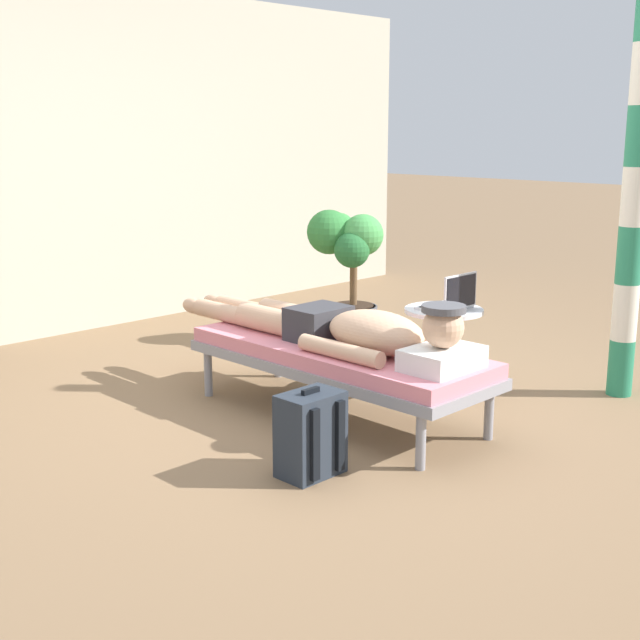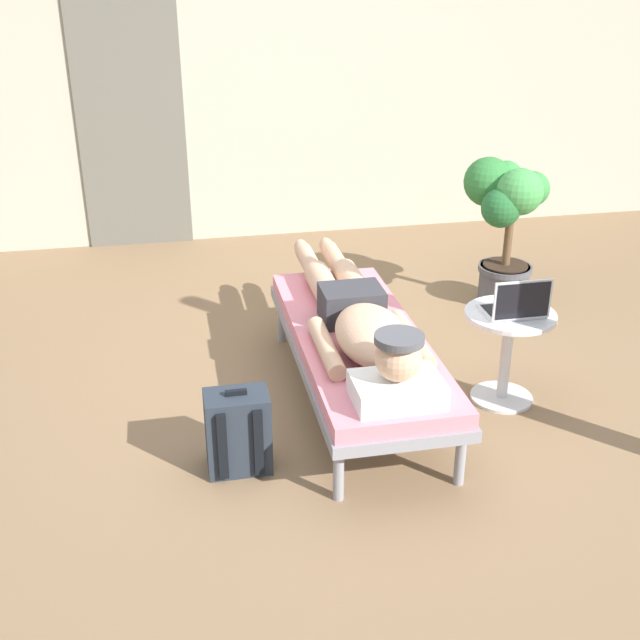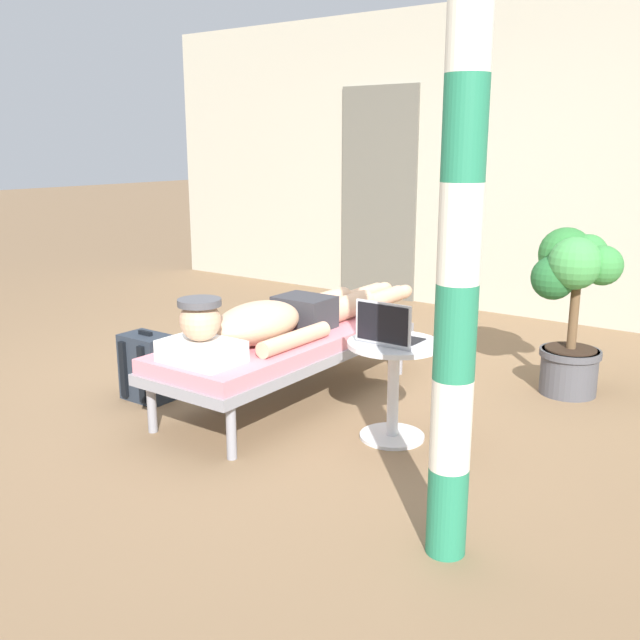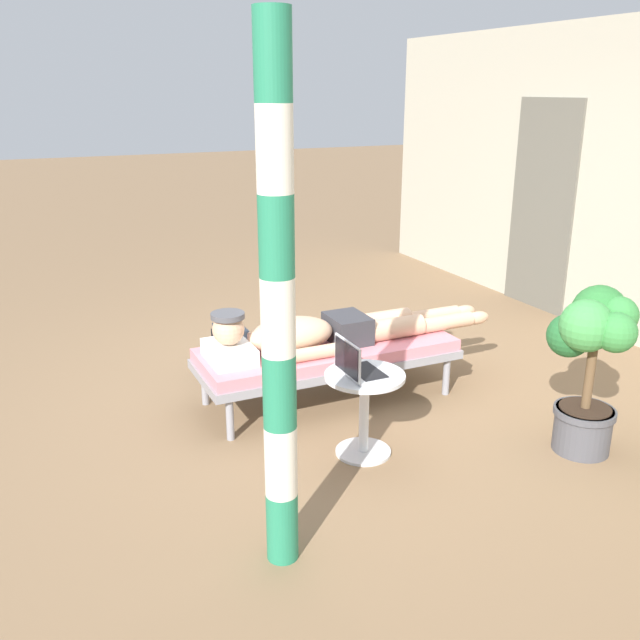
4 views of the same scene
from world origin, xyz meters
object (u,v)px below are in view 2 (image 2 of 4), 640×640
(person_reclining, at_px, (361,319))
(backpack, at_px, (238,432))
(potted_plant, at_px, (505,214))
(laptop, at_px, (516,306))
(lounge_chair, at_px, (358,345))
(side_table, at_px, (507,341))

(person_reclining, height_order, backpack, person_reclining)
(potted_plant, bearing_deg, laptop, -110.93)
(laptop, relative_size, backpack, 0.73)
(lounge_chair, height_order, backpack, backpack)
(lounge_chair, bearing_deg, potted_plant, 40.96)
(backpack, bearing_deg, laptop, 11.29)
(person_reclining, distance_m, side_table, 0.81)
(laptop, bearing_deg, potted_plant, 69.07)
(side_table, bearing_deg, potted_plant, 68.29)
(laptop, height_order, potted_plant, potted_plant)
(lounge_chair, bearing_deg, laptop, -13.20)
(person_reclining, xyz_separation_m, side_table, (0.79, -0.09, -0.16))
(side_table, height_order, potted_plant, potted_plant)
(potted_plant, bearing_deg, backpack, -141.12)
(backpack, distance_m, potted_plant, 2.59)
(person_reclining, distance_m, laptop, 0.81)
(side_table, relative_size, potted_plant, 0.52)
(person_reclining, height_order, laptop, laptop)
(laptop, distance_m, potted_plant, 1.40)
(side_table, bearing_deg, laptop, -90.00)
(person_reclining, relative_size, potted_plant, 2.16)
(person_reclining, xyz_separation_m, backpack, (-0.70, -0.44, -0.32))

